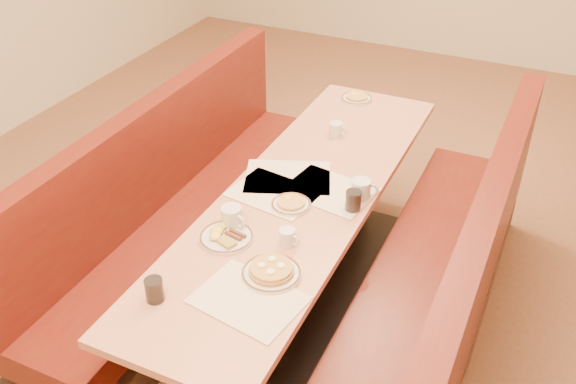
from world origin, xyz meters
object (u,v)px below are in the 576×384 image
at_px(booth_right, 438,293).
at_px(coffee_mug_b, 232,217).
at_px(coffee_mug_a, 288,237).
at_px(coffee_mug_c, 362,189).
at_px(diner_table, 301,251).
at_px(soda_tumbler_near, 154,290).
at_px(eggs_plate, 225,236).
at_px(pancake_plate, 271,272).
at_px(booth_left, 184,218).
at_px(coffee_mug_d, 336,129).
at_px(soda_tumbler_mid, 353,201).

distance_m(booth_right, coffee_mug_b, 1.08).
xyz_separation_m(coffee_mug_a, coffee_mug_c, (0.17, 0.48, 0.01)).
height_order(diner_table, soda_tumbler_near, soda_tumbler_near).
bearing_deg(booth_right, eggs_plate, -151.16).
bearing_deg(coffee_mug_b, coffee_mug_a, 16.33).
xyz_separation_m(diner_table, coffee_mug_a, (0.11, -0.41, 0.42)).
relative_size(pancake_plate, soda_tumbler_near, 2.48).
distance_m(booth_left, coffee_mug_d, 1.01).
xyz_separation_m(pancake_plate, coffee_mug_b, (-0.31, 0.23, 0.03)).
bearing_deg(eggs_plate, booth_right, 28.84).
distance_m(coffee_mug_b, coffee_mug_c, 0.65).
bearing_deg(soda_tumbler_near, pancake_plate, 42.67).
height_order(eggs_plate, soda_tumbler_near, soda_tumbler_near).
relative_size(booth_left, coffee_mug_c, 18.92).
xyz_separation_m(coffee_mug_d, soda_tumbler_near, (-0.15, -1.56, 0.01)).
height_order(soda_tumbler_near, soda_tumbler_mid, soda_tumbler_mid).
bearing_deg(coffee_mug_b, soda_tumbler_mid, 56.97).
relative_size(eggs_plate, coffee_mug_a, 2.40).
xyz_separation_m(booth_right, coffee_mug_b, (-0.90, -0.40, 0.44)).
distance_m(coffee_mug_c, soda_tumbler_mid, 0.11).
relative_size(pancake_plate, coffee_mug_d, 2.42).
xyz_separation_m(booth_left, booth_right, (1.46, 0.00, 0.00)).
height_order(pancake_plate, coffee_mug_a, coffee_mug_a).
height_order(coffee_mug_d, soda_tumbler_mid, soda_tumbler_mid).
bearing_deg(soda_tumbler_near, soda_tumbler_mid, 61.41).
bearing_deg(coffee_mug_a, coffee_mug_d, 112.16).
distance_m(coffee_mug_a, soda_tumbler_mid, 0.41).
xyz_separation_m(diner_table, coffee_mug_d, (-0.06, 0.61, 0.42)).
xyz_separation_m(diner_table, coffee_mug_c, (0.28, 0.07, 0.43)).
xyz_separation_m(diner_table, eggs_plate, (-0.16, -0.49, 0.39)).
relative_size(booth_left, coffee_mug_a, 24.52).
bearing_deg(coffee_mug_b, soda_tumbler_near, -75.64).
height_order(booth_right, soda_tumbler_mid, booth_right).
xyz_separation_m(booth_right, coffee_mug_d, (-0.79, 0.61, 0.43)).
xyz_separation_m(coffee_mug_b, coffee_mug_c, (0.46, 0.46, -0.00)).
relative_size(booth_left, coffee_mug_d, 23.96).
height_order(eggs_plate, soda_tumbler_mid, soda_tumbler_mid).
relative_size(booth_right, eggs_plate, 10.23).
bearing_deg(booth_left, booth_right, 0.00).
distance_m(eggs_plate, coffee_mug_a, 0.28).
bearing_deg(coffee_mug_a, pancake_plate, -70.43).
bearing_deg(pancake_plate, coffee_mug_a, 96.89).
xyz_separation_m(diner_table, soda_tumbler_mid, (0.28, -0.04, 0.43)).
bearing_deg(soda_tumbler_near, coffee_mug_d, 84.33).
height_order(booth_right, coffee_mug_a, booth_right).
height_order(pancake_plate, soda_tumbler_near, soda_tumbler_near).
height_order(eggs_plate, coffee_mug_a, coffee_mug_a).
distance_m(coffee_mug_d, soda_tumbler_near, 1.56).
bearing_deg(diner_table, eggs_plate, -107.74).
relative_size(booth_right, coffee_mug_c, 18.92).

